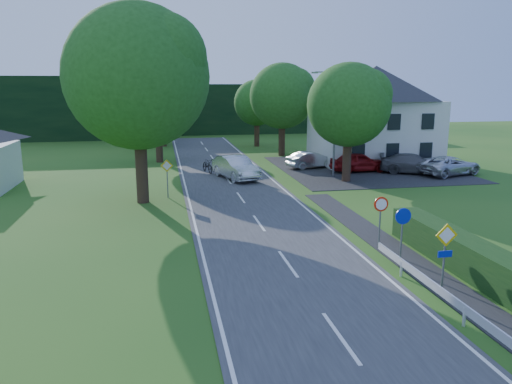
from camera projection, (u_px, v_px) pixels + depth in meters
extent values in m
cube|color=#38393B|center=(252.00, 214.00, 27.54)|extent=(7.00, 80.00, 0.04)
cube|color=black|center=(364.00, 169.00, 42.21)|extent=(14.00, 16.00, 0.04)
cube|color=white|center=(193.00, 216.00, 26.95)|extent=(0.12, 80.00, 0.01)
cube|color=white|center=(309.00, 211.00, 28.13)|extent=(0.12, 80.00, 0.01)
cube|color=black|center=(250.00, 109.00, 72.42)|extent=(30.00, 5.00, 7.00)
cube|color=silver|center=(373.00, 132.00, 44.86)|extent=(10.00, 8.00, 5.60)
pyramid|color=black|center=(376.00, 83.00, 43.95)|extent=(10.60, 8.40, 3.00)
cylinder|color=slate|center=(335.00, 125.00, 37.79)|extent=(0.16, 0.16, 8.00)
cylinder|color=slate|center=(326.00, 72.00, 36.82)|extent=(1.70, 0.10, 0.10)
cube|color=slate|center=(314.00, 73.00, 36.66)|extent=(0.50, 0.18, 0.12)
cylinder|color=slate|center=(444.00, 264.00, 16.55)|extent=(0.07, 0.07, 2.40)
cube|color=yellow|center=(447.00, 235.00, 16.31)|extent=(0.78, 0.04, 0.78)
cube|color=white|center=(447.00, 235.00, 16.31)|extent=(0.57, 0.05, 0.57)
cube|color=#0B20AE|center=(445.00, 254.00, 16.45)|extent=(0.50, 0.04, 0.22)
cylinder|color=slate|center=(401.00, 239.00, 19.46)|extent=(0.07, 0.07, 2.20)
cylinder|color=#0B20AE|center=(403.00, 216.00, 19.22)|extent=(0.64, 0.04, 0.64)
cylinder|color=slate|center=(380.00, 225.00, 21.38)|extent=(0.07, 0.07, 2.20)
cylinder|color=red|center=(381.00, 204.00, 21.14)|extent=(0.64, 0.04, 0.64)
cylinder|color=white|center=(381.00, 204.00, 21.13)|extent=(0.48, 0.04, 0.48)
cylinder|color=slate|center=(167.00, 181.00, 31.30)|extent=(0.07, 0.07, 2.20)
cube|color=yellow|center=(167.00, 166.00, 31.07)|extent=(0.78, 0.04, 0.78)
cube|color=white|center=(167.00, 166.00, 31.07)|extent=(0.57, 0.05, 0.57)
imported|color=silver|center=(236.00, 167.00, 37.47)|extent=(3.24, 5.50, 1.71)
imported|color=black|center=(207.00, 165.00, 40.22)|extent=(1.21, 2.26, 1.13)
imported|color=maroon|center=(359.00, 162.00, 40.50)|extent=(4.72, 2.07, 1.58)
imported|color=#B7B7BC|center=(311.00, 160.00, 42.33)|extent=(4.49, 2.65, 1.40)
imported|color=#535257|center=(413.00, 164.00, 39.75)|extent=(5.72, 4.19, 1.54)
imported|color=silver|center=(450.00, 166.00, 39.06)|extent=(5.80, 3.97, 1.48)
imported|color=#B1170E|center=(369.00, 154.00, 44.15)|extent=(2.61, 2.64, 1.92)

